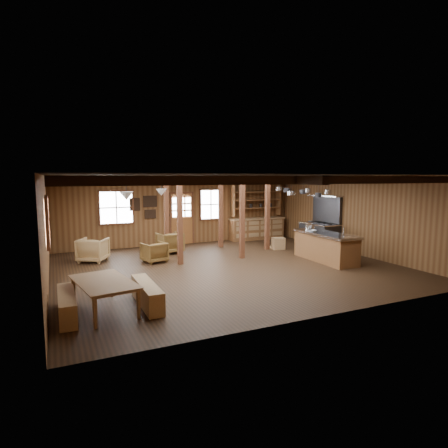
# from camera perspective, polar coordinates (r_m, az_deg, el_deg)

# --- Properties ---
(room) EXTENTS (10.04, 9.04, 2.84)m
(room) POSITION_cam_1_polar(r_m,az_deg,el_deg) (11.32, 0.61, 0.32)
(room) COLOR black
(room) RESTS_ON ground
(ceiling_joists) EXTENTS (9.80, 8.82, 0.18)m
(ceiling_joists) POSITION_cam_1_polar(r_m,az_deg,el_deg) (11.40, 0.23, 6.82)
(ceiling_joists) COLOR black
(ceiling_joists) RESTS_ON ceiling
(timber_posts) EXTENTS (3.95, 2.35, 2.80)m
(timber_posts) POSITION_cam_1_polar(r_m,az_deg,el_deg) (13.41, -1.18, 1.38)
(timber_posts) COLOR #4B2615
(timber_posts) RESTS_ON floor
(back_door) EXTENTS (1.02, 0.08, 2.15)m
(back_door) POSITION_cam_1_polar(r_m,az_deg,el_deg) (15.49, -6.44, 0.17)
(back_door) COLOR brown
(back_door) RESTS_ON floor
(window_back_left) EXTENTS (1.32, 0.06, 1.32)m
(window_back_left) POSITION_cam_1_polar(r_m,az_deg,el_deg) (14.83, -16.09, 2.43)
(window_back_left) COLOR white
(window_back_left) RESTS_ON wall_back
(window_back_right) EXTENTS (1.02, 0.06, 1.32)m
(window_back_right) POSITION_cam_1_polar(r_m,az_deg,el_deg) (15.88, -2.03, 2.99)
(window_back_right) COLOR white
(window_back_right) RESTS_ON wall_back
(window_left) EXTENTS (0.14, 1.24, 1.32)m
(window_left) POSITION_cam_1_polar(r_m,az_deg,el_deg) (10.72, -25.38, 0.33)
(window_left) COLOR white
(window_left) RESTS_ON wall_back
(notice_boards) EXTENTS (1.08, 0.03, 0.90)m
(notice_boards) POSITION_cam_1_polar(r_m,az_deg,el_deg) (15.02, -11.93, 2.76)
(notice_boards) COLOR silver
(notice_boards) RESTS_ON wall_back
(back_counter) EXTENTS (2.55, 0.60, 2.45)m
(back_counter) POSITION_cam_1_polar(r_m,az_deg,el_deg) (16.68, 5.00, -0.29)
(back_counter) COLOR brown
(back_counter) RESTS_ON floor
(pendant_lamps) EXTENTS (1.86, 2.36, 0.66)m
(pendant_lamps) POSITION_cam_1_polar(r_m,az_deg,el_deg) (11.46, -11.83, 4.53)
(pendant_lamps) COLOR #29292C
(pendant_lamps) RESTS_ON ceiling
(pot_rack) EXTENTS (0.41, 3.00, 0.46)m
(pot_rack) POSITION_cam_1_polar(r_m,az_deg,el_deg) (13.11, 11.26, 5.00)
(pot_rack) COLOR #29292C
(pot_rack) RESTS_ON ceiling
(kitchen_island) EXTENTS (0.95, 2.52, 1.20)m
(kitchen_island) POSITION_cam_1_polar(r_m,az_deg,el_deg) (12.77, 15.20, -3.33)
(kitchen_island) COLOR brown
(kitchen_island) RESTS_ON floor
(step_stool) EXTENTS (0.56, 0.45, 0.45)m
(step_stool) POSITION_cam_1_polar(r_m,az_deg,el_deg) (14.49, 8.27, -2.95)
(step_stool) COLOR #966C44
(step_stool) RESTS_ON floor
(commercial_range) EXTENTS (0.86, 1.67, 2.06)m
(commercial_range) POSITION_cam_1_polar(r_m,az_deg,el_deg) (15.05, 14.50, -1.07)
(commercial_range) COLOR #29292C
(commercial_range) RESTS_ON floor
(dining_table) EXTENTS (1.30, 1.96, 0.64)m
(dining_table) POSITION_cam_1_polar(r_m,az_deg,el_deg) (8.20, -17.55, -10.38)
(dining_table) COLOR olive
(dining_table) RESTS_ON floor
(bench_wall) EXTENTS (0.32, 1.68, 0.46)m
(bench_wall) POSITION_cam_1_polar(r_m,az_deg,el_deg) (8.18, -22.84, -11.30)
(bench_wall) COLOR #966C44
(bench_wall) RESTS_ON floor
(bench_aisle) EXTENTS (0.33, 1.75, 0.48)m
(bench_aisle) POSITION_cam_1_polar(r_m,az_deg,el_deg) (8.36, -11.65, -10.41)
(bench_aisle) COLOR #966C44
(bench_aisle) RESTS_ON floor
(armchair_a) EXTENTS (0.85, 0.87, 0.66)m
(armchair_a) POSITION_cam_1_polar(r_m,az_deg,el_deg) (12.37, -10.57, -4.24)
(armchair_a) COLOR brown
(armchair_a) RESTS_ON floor
(armchair_b) EXTENTS (0.91, 0.93, 0.76)m
(armchair_b) POSITION_cam_1_polar(r_m,az_deg,el_deg) (13.78, -8.27, -2.82)
(armchair_b) COLOR brown
(armchair_b) RESTS_ON floor
(armchair_c) EXTENTS (1.14, 1.15, 0.78)m
(armchair_c) POSITION_cam_1_polar(r_m,az_deg,el_deg) (12.95, -19.34, -3.75)
(armchair_c) COLOR #9B7746
(armchair_c) RESTS_ON floor
(counter_pot) EXTENTS (0.31, 0.31, 0.18)m
(counter_pot) POSITION_cam_1_polar(r_m,az_deg,el_deg) (13.31, 12.99, -0.44)
(counter_pot) COLOR #B6B9BE
(counter_pot) RESTS_ON kitchen_island
(bowl) EXTENTS (0.29, 0.29, 0.06)m
(bowl) POSITION_cam_1_polar(r_m,az_deg,el_deg) (12.79, 13.32, -1.02)
(bowl) COLOR silver
(bowl) RESTS_ON kitchen_island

